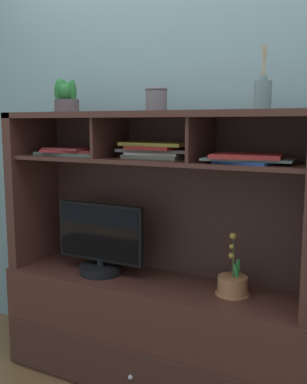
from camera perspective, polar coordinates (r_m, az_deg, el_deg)
The scene contains 11 objects.
floor_plane at distance 2.62m, azimuth 0.00°, elevation -22.97°, with size 6.00×6.00×0.02m, color brown.
back_wall at distance 2.45m, azimuth 2.79°, elevation 9.46°, with size 6.00×0.02×2.80m, color #79979F.
media_console at distance 2.42m, azimuth 0.09°, elevation -13.79°, with size 1.64×0.47×1.42m.
tv_monitor at distance 2.45m, azimuth -6.77°, elevation -6.46°, with size 0.52×0.23×0.38m.
potted_orchid at distance 2.21m, azimuth 9.97°, elevation -11.47°, with size 0.16×0.16×0.31m.
magazine_stack_left at distance 2.27m, azimuth 0.51°, elevation 5.37°, with size 0.39×0.26×0.08m.
magazine_stack_centre at distance 2.50m, azimuth -10.13°, elevation 5.05°, with size 0.42×0.25×0.04m.
magazine_stack_right at distance 2.00m, azimuth 11.76°, elevation 4.20°, with size 0.40×0.25×0.04m.
diffuser_bottle at distance 2.04m, azimuth 13.68°, elevation 11.89°, with size 0.08×0.08×0.27m.
potted_succulent at distance 2.53m, azimuth -11.00°, elevation 11.63°, with size 0.15×0.15×0.18m.
ceramic_vase at distance 2.26m, azimuth 0.36°, elevation 11.63°, with size 0.11×0.11×0.12m.
Camera 1 is at (1.06, -1.97, 1.37)m, focal length 42.14 mm.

